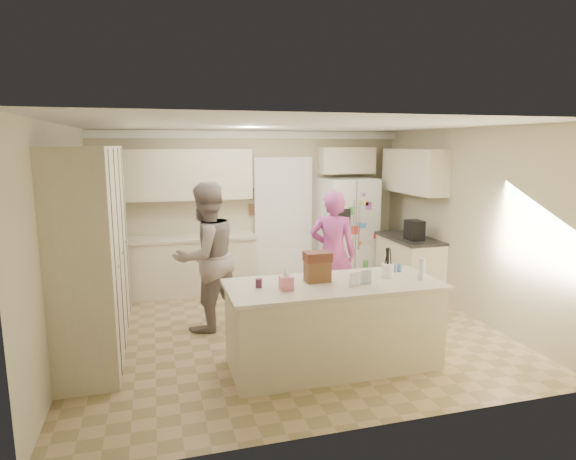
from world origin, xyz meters
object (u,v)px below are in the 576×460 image
object	(u,v)px
island_base	(333,326)
teen_boy	(206,257)
tissue_box	(286,283)
utensil_crock	(388,270)
refrigerator	(347,230)
coffee_maker	(414,230)
teen_girl	(333,253)
dollhouse_body	(317,271)

from	to	relation	value
island_base	teen_boy	bearing A→B (deg)	129.48
tissue_box	teen_boy	bearing A→B (deg)	112.54
tissue_box	teen_boy	xyz separation A→B (m)	(-0.64, 1.55, -0.04)
utensil_crock	teen_boy	distance (m)	2.31
refrigerator	utensil_crock	world-z (taller)	refrigerator
coffee_maker	utensil_crock	size ratio (longest dim) A/B	2.00
tissue_box	refrigerator	bearing A→B (deg)	58.07
tissue_box	teen_boy	size ratio (longest dim) A/B	0.07
teen_girl	coffee_maker	bearing A→B (deg)	-139.70
utensil_crock	dollhouse_body	distance (m)	0.80
teen_girl	refrigerator	bearing A→B (deg)	-93.27
teen_boy	teen_girl	bearing A→B (deg)	150.95
coffee_maker	teen_boy	size ratio (longest dim) A/B	0.16
utensil_crock	tissue_box	world-z (taller)	utensil_crock
island_base	utensil_crock	xyz separation A→B (m)	(0.65, 0.05, 0.56)
refrigerator	tissue_box	size ratio (longest dim) A/B	12.86
coffee_maker	island_base	distance (m)	2.87
utensil_crock	teen_boy	xyz separation A→B (m)	(-1.84, 1.40, -0.05)
island_base	teen_boy	world-z (taller)	teen_boy
refrigerator	island_base	size ratio (longest dim) A/B	0.82
island_base	dollhouse_body	distance (m)	0.62
refrigerator	coffee_maker	bearing A→B (deg)	-64.88
coffee_maker	utensil_crock	xyz separation A→B (m)	(-1.40, -1.85, -0.07)
refrigerator	tissue_box	xyz separation A→B (m)	(-1.99, -3.19, 0.10)
tissue_box	dollhouse_body	size ratio (longest dim) A/B	0.54
refrigerator	utensil_crock	bearing A→B (deg)	-106.60
refrigerator	coffee_maker	xyz separation A→B (m)	(0.61, -1.19, 0.17)
coffee_maker	teen_girl	world-z (taller)	teen_girl
tissue_box	teen_girl	size ratio (longest dim) A/B	0.08
coffee_maker	dollhouse_body	xyz separation A→B (m)	(-2.20, -1.80, -0.03)
coffee_maker	teen_boy	world-z (taller)	teen_boy
utensil_crock	teen_girl	world-z (taller)	teen_girl
island_base	utensil_crock	size ratio (longest dim) A/B	14.67
coffee_maker	tissue_box	size ratio (longest dim) A/B	2.14
coffee_maker	tissue_box	world-z (taller)	coffee_maker
tissue_box	dollhouse_body	world-z (taller)	dollhouse_body
dollhouse_body	teen_girl	world-z (taller)	teen_girl
tissue_box	dollhouse_body	bearing A→B (deg)	26.57
utensil_crock	dollhouse_body	world-z (taller)	dollhouse_body
coffee_maker	dollhouse_body	size ratio (longest dim) A/B	1.15
utensil_crock	teen_girl	bearing A→B (deg)	93.34
coffee_maker	teen_girl	bearing A→B (deg)	-165.42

